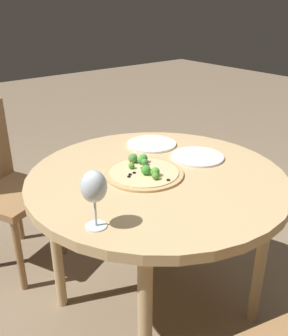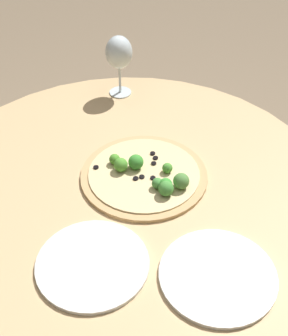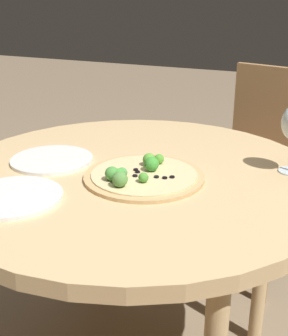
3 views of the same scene
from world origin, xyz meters
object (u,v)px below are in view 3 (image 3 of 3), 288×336
(chair_2, at_px, (259,166))
(pizza, at_px, (142,175))
(plate_near, at_px, (12,197))
(plate_far, at_px, (52,160))

(chair_2, xyz_separation_m, pizza, (-0.89, 0.18, 0.26))
(chair_2, height_order, pizza, chair_2)
(plate_near, bearing_deg, pizza, -45.23)
(pizza, xyz_separation_m, plate_near, (-0.24, 0.24, -0.01))
(plate_near, bearing_deg, plate_far, 12.47)
(pizza, bearing_deg, plate_far, 86.62)
(pizza, relative_size, plate_far, 1.35)
(chair_2, relative_size, plate_far, 3.77)
(plate_far, bearing_deg, chair_2, -28.81)
(pizza, height_order, plate_far, pizza)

